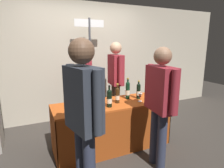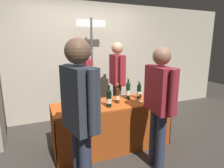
{
  "view_description": "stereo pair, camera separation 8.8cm",
  "coord_description": "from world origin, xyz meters",
  "px_view_note": "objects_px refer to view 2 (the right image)",
  "views": [
    {
      "loc": [
        -1.16,
        -2.55,
        1.65
      ],
      "look_at": [
        0.0,
        0.0,
        1.04
      ],
      "focal_mm": 30.11,
      "sensor_mm": 36.0,
      "label": 1
    },
    {
      "loc": [
        -1.08,
        -2.58,
        1.65
      ],
      "look_at": [
        0.0,
        0.0,
        1.04
      ],
      "focal_mm": 30.11,
      "sensor_mm": 36.0,
      "label": 2
    }
  ],
  "objects_px": {
    "wine_glass_near_taster": "(128,92)",
    "display_bottle_0": "(109,98)",
    "flower_vase": "(84,99)",
    "tasting_table": "(112,117)",
    "featured_wine_bottle": "(75,101)",
    "vendor_presenter": "(86,81)",
    "taster_foreground_right": "(80,112)",
    "wine_glass_near_vendor": "(140,96)",
    "wine_glass_mid": "(68,101)",
    "booth_signpost": "(92,60)"
  },
  "relations": [
    {
      "from": "vendor_presenter",
      "to": "taster_foreground_right",
      "type": "relative_size",
      "value": 0.94
    },
    {
      "from": "display_bottle_0",
      "to": "flower_vase",
      "type": "bearing_deg",
      "value": 159.91
    },
    {
      "from": "tasting_table",
      "to": "wine_glass_near_taster",
      "type": "distance_m",
      "value": 0.53
    },
    {
      "from": "tasting_table",
      "to": "wine_glass_mid",
      "type": "xyz_separation_m",
      "value": [
        -0.66,
        0.08,
        0.32
      ]
    },
    {
      "from": "featured_wine_bottle",
      "to": "wine_glass_near_vendor",
      "type": "distance_m",
      "value": 1.04
    },
    {
      "from": "display_bottle_0",
      "to": "taster_foreground_right",
      "type": "height_order",
      "value": "taster_foreground_right"
    },
    {
      "from": "flower_vase",
      "to": "taster_foreground_right",
      "type": "distance_m",
      "value": 0.94
    },
    {
      "from": "wine_glass_mid",
      "to": "wine_glass_near_taster",
      "type": "bearing_deg",
      "value": 6.9
    },
    {
      "from": "wine_glass_near_vendor",
      "to": "wine_glass_mid",
      "type": "bearing_deg",
      "value": 170.04
    },
    {
      "from": "wine_glass_near_taster",
      "to": "vendor_presenter",
      "type": "bearing_deg",
      "value": 138.15
    },
    {
      "from": "flower_vase",
      "to": "wine_glass_near_vendor",
      "type": "bearing_deg",
      "value": -5.19
    },
    {
      "from": "display_bottle_0",
      "to": "wine_glass_near_vendor",
      "type": "distance_m",
      "value": 0.56
    },
    {
      "from": "display_bottle_0",
      "to": "taster_foreground_right",
      "type": "distance_m",
      "value": 0.99
    },
    {
      "from": "taster_foreground_right",
      "to": "booth_signpost",
      "type": "height_order",
      "value": "booth_signpost"
    },
    {
      "from": "booth_signpost",
      "to": "taster_foreground_right",
      "type": "bearing_deg",
      "value": -109.75
    },
    {
      "from": "wine_glass_near_taster",
      "to": "taster_foreground_right",
      "type": "distance_m",
      "value": 1.58
    },
    {
      "from": "featured_wine_bottle",
      "to": "wine_glass_near_taster",
      "type": "distance_m",
      "value": 1.02
    },
    {
      "from": "vendor_presenter",
      "to": "flower_vase",
      "type": "bearing_deg",
      "value": -7.09
    },
    {
      "from": "featured_wine_bottle",
      "to": "wine_glass_near_taster",
      "type": "relative_size",
      "value": 2.53
    },
    {
      "from": "wine_glass_near_taster",
      "to": "taster_foreground_right",
      "type": "relative_size",
      "value": 0.07
    },
    {
      "from": "featured_wine_bottle",
      "to": "flower_vase",
      "type": "height_order",
      "value": "flower_vase"
    },
    {
      "from": "tasting_table",
      "to": "booth_signpost",
      "type": "height_order",
      "value": "booth_signpost"
    },
    {
      "from": "taster_foreground_right",
      "to": "display_bottle_0",
      "type": "bearing_deg",
      "value": -50.66
    },
    {
      "from": "taster_foreground_right",
      "to": "booth_signpost",
      "type": "xyz_separation_m",
      "value": [
        0.75,
        2.09,
        0.29
      ]
    },
    {
      "from": "featured_wine_bottle",
      "to": "wine_glass_near_taster",
      "type": "height_order",
      "value": "featured_wine_bottle"
    },
    {
      "from": "wine_glass_mid",
      "to": "vendor_presenter",
      "type": "relative_size",
      "value": 0.08
    },
    {
      "from": "flower_vase",
      "to": "taster_foreground_right",
      "type": "bearing_deg",
      "value": -106.41
    },
    {
      "from": "wine_glass_near_vendor",
      "to": "vendor_presenter",
      "type": "xyz_separation_m",
      "value": [
        -0.65,
        0.85,
        0.13
      ]
    },
    {
      "from": "tasting_table",
      "to": "booth_signpost",
      "type": "relative_size",
      "value": 0.85
    },
    {
      "from": "featured_wine_bottle",
      "to": "taster_foreground_right",
      "type": "xyz_separation_m",
      "value": [
        -0.12,
        -0.83,
        0.15
      ]
    },
    {
      "from": "tasting_table",
      "to": "display_bottle_0",
      "type": "xyz_separation_m",
      "value": [
        -0.11,
        -0.16,
        0.37
      ]
    },
    {
      "from": "wine_glass_near_vendor",
      "to": "tasting_table",
      "type": "bearing_deg",
      "value": 165.23
    },
    {
      "from": "flower_vase",
      "to": "taster_foreground_right",
      "type": "height_order",
      "value": "taster_foreground_right"
    },
    {
      "from": "wine_glass_near_vendor",
      "to": "booth_signpost",
      "type": "height_order",
      "value": "booth_signpost"
    },
    {
      "from": "featured_wine_bottle",
      "to": "vendor_presenter",
      "type": "bearing_deg",
      "value": 65.11
    },
    {
      "from": "wine_glass_near_vendor",
      "to": "wine_glass_mid",
      "type": "height_order",
      "value": "wine_glass_near_vendor"
    },
    {
      "from": "tasting_table",
      "to": "vendor_presenter",
      "type": "distance_m",
      "value": 0.88
    },
    {
      "from": "wine_glass_near_vendor",
      "to": "booth_signpost",
      "type": "bearing_deg",
      "value": 107.31
    },
    {
      "from": "booth_signpost",
      "to": "tasting_table",
      "type": "bearing_deg",
      "value": -91.89
    },
    {
      "from": "tasting_table",
      "to": "flower_vase",
      "type": "xyz_separation_m",
      "value": [
        -0.45,
        -0.03,
        0.36
      ]
    },
    {
      "from": "display_bottle_0",
      "to": "featured_wine_bottle",
      "type": "bearing_deg",
      "value": 172.89
    },
    {
      "from": "wine_glass_near_vendor",
      "to": "flower_vase",
      "type": "xyz_separation_m",
      "value": [
        -0.89,
        0.08,
        0.04
      ]
    },
    {
      "from": "wine_glass_near_taster",
      "to": "display_bottle_0",
      "type": "bearing_deg",
      "value": -143.51
    },
    {
      "from": "tasting_table",
      "to": "flower_vase",
      "type": "bearing_deg",
      "value": -175.59
    },
    {
      "from": "display_bottle_0",
      "to": "vendor_presenter",
      "type": "height_order",
      "value": "vendor_presenter"
    },
    {
      "from": "vendor_presenter",
      "to": "tasting_table",
      "type": "bearing_deg",
      "value": 26.46
    },
    {
      "from": "wine_glass_near_taster",
      "to": "vendor_presenter",
      "type": "relative_size",
      "value": 0.08
    },
    {
      "from": "tasting_table",
      "to": "wine_glass_near_taster",
      "type": "height_order",
      "value": "wine_glass_near_taster"
    },
    {
      "from": "flower_vase",
      "to": "tasting_table",
      "type": "bearing_deg",
      "value": 4.41
    },
    {
      "from": "booth_signpost",
      "to": "flower_vase",
      "type": "bearing_deg",
      "value": -112.14
    }
  ]
}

